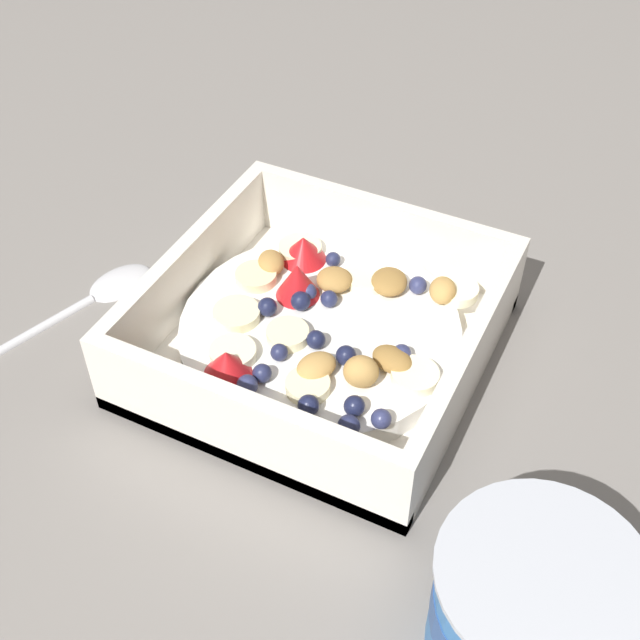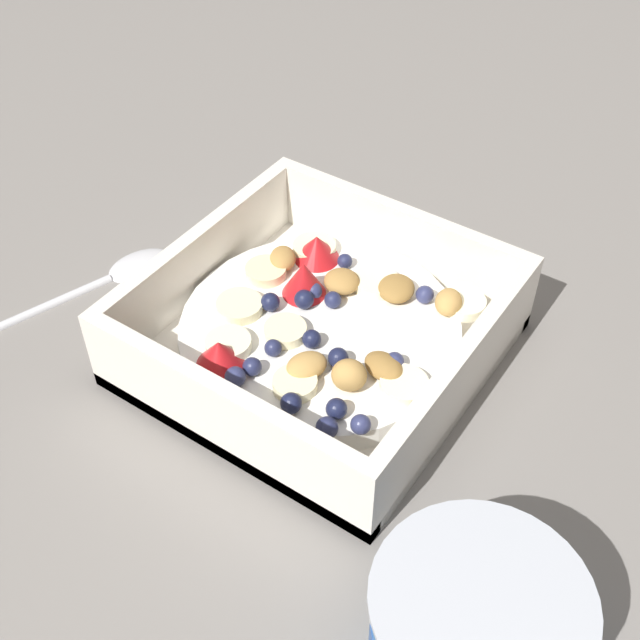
{
  "view_description": "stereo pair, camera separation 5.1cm",
  "coord_description": "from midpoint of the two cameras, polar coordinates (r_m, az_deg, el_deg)",
  "views": [
    {
      "loc": [
        -0.18,
        0.35,
        0.39
      ],
      "look_at": [
        -0.02,
        0.02,
        0.03
      ],
      "focal_mm": 46.5,
      "sensor_mm": 36.0,
      "label": 1
    },
    {
      "loc": [
        -0.23,
        0.32,
        0.39
      ],
      "look_at": [
        -0.02,
        0.02,
        0.03
      ],
      "focal_mm": 46.5,
      "sensor_mm": 36.0,
      "label": 2
    }
  ],
  "objects": [
    {
      "name": "ground_plane",
      "position": [
        0.55,
        -3.45,
        -0.59
      ],
      "size": [
        2.4,
        2.4,
        0.0
      ],
      "primitive_type": "plane",
      "color": "gray"
    },
    {
      "name": "fruit_bowl",
      "position": [
        0.52,
        -2.84,
        -0.92
      ],
      "size": [
        0.2,
        0.2,
        0.06
      ],
      "color": "white",
      "rests_on": "ground"
    },
    {
      "name": "spoon",
      "position": [
        0.6,
        -18.08,
        1.42
      ],
      "size": [
        0.07,
        0.17,
        0.01
      ],
      "color": "silver",
      "rests_on": "ground"
    },
    {
      "name": "yogurt_cup",
      "position": [
        0.4,
        10.61,
        -19.47
      ],
      "size": [
        0.09,
        0.09,
        0.07
      ],
      "color": "#3370B7",
      "rests_on": "ground"
    }
  ]
}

